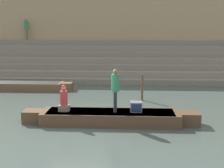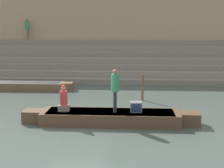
{
  "view_description": "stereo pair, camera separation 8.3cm",
  "coord_description": "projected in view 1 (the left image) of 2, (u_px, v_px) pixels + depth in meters",
  "views": [
    {
      "loc": [
        2.13,
        -12.08,
        3.91
      ],
      "look_at": [
        1.41,
        1.22,
        1.4
      ],
      "focal_mm": 50.0,
      "sensor_mm": 36.0,
      "label": 1
    },
    {
      "loc": [
        2.21,
        -12.07,
        3.91
      ],
      "look_at": [
        1.41,
        1.22,
        1.4
      ],
      "focal_mm": 50.0,
      "sensor_mm": 36.0,
      "label": 2
    }
  ],
  "objects": [
    {
      "name": "ghat_steps",
      "position": [
        101.0,
        65.0,
        23.77
      ],
      "size": [
        36.0,
        5.09,
        2.75
      ],
      "color": "gray",
      "rests_on": "ground"
    },
    {
      "name": "mooring_post",
      "position": [
        142.0,
        87.0,
        16.44
      ],
      "size": [
        0.13,
        0.13,
        1.39
      ],
      "primitive_type": "cylinder",
      "color": "brown",
      "rests_on": "ground"
    },
    {
      "name": "person_rowing",
      "position": [
        64.0,
        100.0,
        12.54
      ],
      "size": [
        0.43,
        0.34,
        1.08
      ],
      "rotation": [
        0.0,
        0.0,
        0.0
      ],
      "color": "#756656",
      "rests_on": "rowboat_main"
    },
    {
      "name": "back_wall",
      "position": [
        103.0,
        28.0,
        25.64
      ],
      "size": [
        34.2,
        1.28,
        7.42
      ],
      "color": "tan",
      "rests_on": "ground"
    },
    {
      "name": "ground_plane",
      "position": [
        76.0,
        123.0,
        12.69
      ],
      "size": [
        120.0,
        120.0,
        0.0
      ],
      "primitive_type": "plane",
      "color": "#47544C"
    },
    {
      "name": "person_standing",
      "position": [
        115.0,
        87.0,
        12.32
      ],
      "size": [
        0.31,
        0.31,
        1.72
      ],
      "rotation": [
        0.0,
        0.0,
        -0.14
      ],
      "color": "#28282D",
      "rests_on": "rowboat_main"
    },
    {
      "name": "tv_set",
      "position": [
        136.0,
        107.0,
        12.49
      ],
      "size": [
        0.47,
        0.43,
        0.4
      ],
      "rotation": [
        0.0,
        0.0,
        -0.08
      ],
      "color": "slate",
      "rests_on": "rowboat_main"
    },
    {
      "name": "person_on_steps",
      "position": [
        26.0,
        28.0,
        25.01
      ],
      "size": [
        0.31,
        0.31,
        1.71
      ],
      "rotation": [
        0.0,
        0.0,
        2.33
      ],
      "color": "#756656",
      "rests_on": "ghat_steps"
    },
    {
      "name": "rowboat_main",
      "position": [
        110.0,
        117.0,
        12.58
      ],
      "size": [
        7.1,
        1.42,
        0.5
      ],
      "rotation": [
        0.0,
        0.0,
        -0.05
      ],
      "color": "brown",
      "rests_on": "ground"
    },
    {
      "name": "moored_boat_shore",
      "position": [
        27.0,
        86.0,
        19.24
      ],
      "size": [
        5.62,
        1.22,
        0.47
      ],
      "rotation": [
        0.0,
        0.0,
        0.03
      ],
      "color": "brown",
      "rests_on": "ground"
    }
  ]
}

